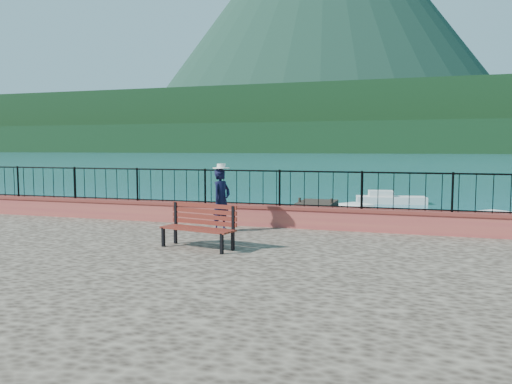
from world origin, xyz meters
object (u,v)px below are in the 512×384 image
Objects in this scene: boat_1 at (366,213)px; boat_4 at (391,197)px; person at (221,200)px; boat_2 at (501,220)px; park_bench at (198,235)px.

boat_4 is at bearing 121.37° from boat_1.
boat_1 is at bearing 3.45° from person.
boat_2 is (5.51, -0.45, 0.00)m from boat_1.
boat_2 is 9.74m from boat_4.
boat_1 and boat_4 have the same top height.
person reaches higher than boat_2.
boat_2 and boat_4 have the same top height.
park_bench is at bearing -166.98° from boat_2.
park_bench is at bearing -63.49° from boat_1.
boat_4 is (3.16, 21.20, -1.09)m from park_bench.
boat_1 is (2.71, 10.97, -1.62)m from person.
boat_1 is 0.91× the size of boat_2.
person is at bearing -110.20° from boat_4.
park_bench reaches higher than boat_4.
person is 0.43× the size of boat_1.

